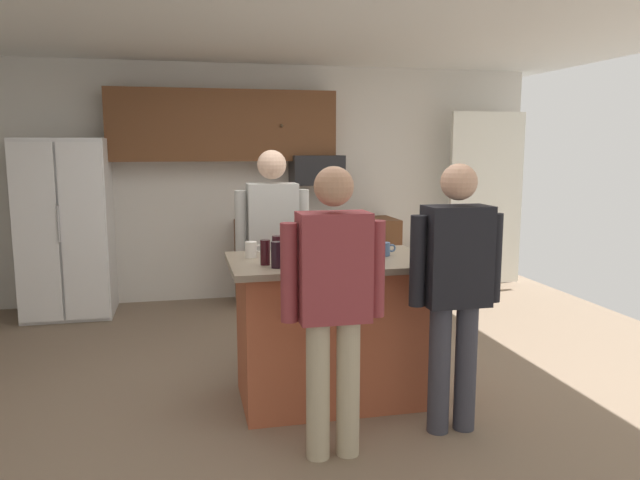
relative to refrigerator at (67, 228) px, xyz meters
The scene contains 20 objects.
floor 3.24m from the refrigerator, 49.98° to the right, with size 7.04×7.04×0.00m, color #7F6B56.
ceiling 3.55m from the refrigerator, 49.98° to the right, with size 7.04×7.04×0.00m, color white.
back_wall 2.08m from the refrigerator, 11.81° to the left, with size 6.40×0.10×2.60m, color silver.
french_door_window_panel 4.60m from the refrigerator, ahead, with size 0.90×0.06×2.00m, color white.
cabinet_run_upper 1.92m from the refrigerator, ahead, with size 2.40×0.38×0.75m.
cabinet_run_lower 2.64m from the refrigerator, ahead, with size 1.80×0.63×0.90m.
refrigerator is the anchor object (origin of this frame).
microwave_over_range 2.66m from the refrigerator, ahead, with size 0.56×0.40×0.32m, color black.
kitchen_island 3.38m from the refrigerator, 51.48° to the right, with size 1.32×0.84×0.97m.
person_host_foreground 3.89m from the refrigerator, 60.40° to the right, with size 0.57×0.22×1.60m.
person_guest_by_door 4.21m from the refrigerator, 50.26° to the right, with size 0.57×0.22×1.61m.
person_guest_left 2.61m from the refrigerator, 46.02° to the right, with size 0.57×0.22×1.68m.
tumbler_amber 3.20m from the refrigerator, 59.10° to the right, with size 0.06×0.06×0.16m.
mug_blue_stoneware 2.94m from the refrigerator, 57.28° to the right, with size 0.12×0.08×0.11m.
glass_short_whisky 3.05m from the refrigerator, 54.76° to the right, with size 0.07×0.07×0.14m.
glass_stout_tall 3.24m from the refrigerator, 47.73° to the right, with size 0.07×0.07×0.13m.
glass_pilsner 3.14m from the refrigerator, 49.70° to the right, with size 0.07×0.07×0.15m.
glass_dark_ale 3.32m from the refrigerator, 59.24° to the right, with size 0.07×0.07×0.16m.
mug_ceramic_white 3.59m from the refrigerator, 46.41° to the right, with size 0.13×0.09×0.09m.
serving_tray 3.42m from the refrigerator, 50.33° to the right, with size 0.44×0.30×0.04m.
Camera 1 is at (-0.84, -4.07, 1.70)m, focal length 34.07 mm.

